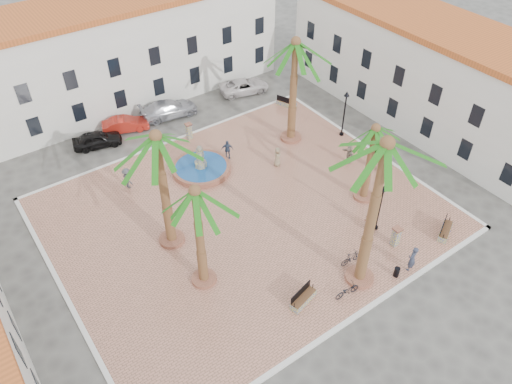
# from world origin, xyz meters

# --- Properties ---
(ground) EXTENTS (120.00, 120.00, 0.00)m
(ground) POSITION_xyz_m (0.00, 0.00, 0.00)
(ground) COLOR #56544F
(ground) RESTS_ON ground
(plaza) EXTENTS (26.00, 22.00, 0.15)m
(plaza) POSITION_xyz_m (0.00, 0.00, 0.07)
(plaza) COLOR tan
(plaza) RESTS_ON ground
(kerb_n) EXTENTS (26.30, 0.30, 0.16)m
(kerb_n) POSITION_xyz_m (0.00, 11.00, 0.08)
(kerb_n) COLOR silver
(kerb_n) RESTS_ON ground
(kerb_s) EXTENTS (26.30, 0.30, 0.16)m
(kerb_s) POSITION_xyz_m (0.00, -11.00, 0.08)
(kerb_s) COLOR silver
(kerb_s) RESTS_ON ground
(kerb_e) EXTENTS (0.30, 22.30, 0.16)m
(kerb_e) POSITION_xyz_m (13.00, 0.00, 0.08)
(kerb_e) COLOR silver
(kerb_e) RESTS_ON ground
(kerb_w) EXTENTS (0.30, 22.30, 0.16)m
(kerb_w) POSITION_xyz_m (-13.00, 0.00, 0.08)
(kerb_w) COLOR silver
(kerb_w) RESTS_ON ground
(building_north) EXTENTS (30.40, 7.40, 9.50)m
(building_north) POSITION_xyz_m (-0.00, 19.99, 4.77)
(building_north) COLOR silver
(building_north) RESTS_ON ground
(building_east) EXTENTS (7.40, 26.40, 9.00)m
(building_east) POSITION_xyz_m (19.99, 2.00, 4.52)
(building_east) COLOR silver
(building_east) RESTS_ON ground
(fountain) EXTENTS (4.59, 4.59, 2.37)m
(fountain) POSITION_xyz_m (-0.06, 5.99, 0.47)
(fountain) COLOR #A05C44
(fountain) RESTS_ON plaza
(palm_nw) EXTENTS (5.59, 5.59, 8.89)m
(palm_nw) POSITION_xyz_m (-5.54, 0.59, 7.72)
(palm_nw) COLOR #A05C44
(palm_nw) RESTS_ON plaza
(palm_sw) EXTENTS (5.08, 5.08, 7.68)m
(palm_sw) POSITION_xyz_m (-5.52, -3.59, 6.64)
(palm_sw) COLOR #A05C44
(palm_sw) RESTS_ON plaza
(palm_s) EXTENTS (5.82, 5.82, 10.73)m
(palm_s) POSITION_xyz_m (2.44, -9.11, 9.43)
(palm_s) COLOR #A05C44
(palm_s) RESTS_ON plaza
(palm_e) EXTENTS (4.79, 4.79, 6.43)m
(palm_e) POSITION_xyz_m (8.13, -3.70, 5.49)
(palm_e) COLOR #A05C44
(palm_e) RESTS_ON plaza
(palm_ne) EXTENTS (5.82, 5.82, 9.11)m
(palm_ne) POSITION_xyz_m (8.47, 5.38, 7.89)
(palm_ne) COLOR #A05C44
(palm_ne) RESTS_ON plaza
(bench_s) EXTENTS (2.04, 1.05, 1.03)m
(bench_s) POSITION_xyz_m (-1.56, -8.45, 0.44)
(bench_s) COLOR gray
(bench_s) RESTS_ON plaza
(bench_se) EXTENTS (2.03, 1.40, 1.04)m
(bench_se) POSITION_xyz_m (9.96, -9.66, 0.44)
(bench_se) COLOR gray
(bench_se) RESTS_ON plaza
(bench_e) EXTENTS (0.59, 1.73, 0.90)m
(bench_e) POSITION_xyz_m (12.38, -1.21, 0.40)
(bench_e) COLOR gray
(bench_e) RESTS_ON plaza
(bench_ne) EXTENTS (1.28, 2.00, 1.01)m
(bench_ne) POSITION_xyz_m (11.45, 9.80, 0.44)
(bench_ne) COLOR gray
(bench_ne) RESTS_ON plaza
(lamppost_s) EXTENTS (0.42, 0.42, 3.87)m
(lamppost_s) POSITION_xyz_m (6.50, -6.54, 2.77)
(lamppost_s) COLOR black
(lamppost_s) RESTS_ON plaza
(lamppost_e) EXTENTS (0.46, 0.46, 4.23)m
(lamppost_e) POSITION_xyz_m (12.40, 3.26, 3.02)
(lamppost_e) COLOR black
(lamppost_e) RESTS_ON plaza
(bollard_se) EXTENTS (0.56, 0.56, 1.52)m
(bollard_se) POSITION_xyz_m (6.38, -8.37, 0.93)
(bollard_se) COLOR gray
(bollard_se) RESTS_ON plaza
(bollard_n) EXTENTS (0.53, 0.53, 1.47)m
(bollard_n) POSITION_xyz_m (1.41, 10.40, 0.91)
(bollard_n) COLOR gray
(bollard_n) RESTS_ON plaza
(bollard_e) EXTENTS (0.60, 0.60, 1.42)m
(bollard_e) POSITION_xyz_m (11.43, -2.29, 0.88)
(bollard_e) COLOR gray
(bollard_e) RESTS_ON plaza
(litter_bin) EXTENTS (0.36, 0.36, 0.70)m
(litter_bin) POSITION_xyz_m (4.48, -10.28, 0.50)
(litter_bin) COLOR black
(litter_bin) RESTS_ON plaza
(cyclist_a) EXTENTS (0.77, 0.57, 1.94)m
(cyclist_a) POSITION_xyz_m (5.60, -10.40, 1.12)
(cyclist_a) COLOR #2C3144
(cyclist_a) RESTS_ON plaza
(bicycle_a) EXTENTS (1.75, 0.75, 0.89)m
(bicycle_a) POSITION_xyz_m (0.90, -9.61, 0.60)
(bicycle_a) COLOR black
(bicycle_a) RESTS_ON plaza
(cyclist_b) EXTENTS (0.83, 0.66, 1.65)m
(cyclist_b) POSITION_xyz_m (6.08, -6.13, 0.98)
(cyclist_b) COLOR #57261C
(cyclist_b) RESTS_ON plaza
(bicycle_b) EXTENTS (1.62, 0.55, 0.96)m
(bicycle_b) POSITION_xyz_m (2.89, -7.85, 0.63)
(bicycle_b) COLOR black
(bicycle_b) RESTS_ON plaza
(pedestrian_fountain_a) EXTENTS (0.97, 0.95, 1.68)m
(pedestrian_fountain_a) POSITION_xyz_m (5.26, 3.07, 0.99)
(pedestrian_fountain_a) COLOR #8E7A5C
(pedestrian_fountain_a) RESTS_ON plaza
(pedestrian_fountain_b) EXTENTS (1.04, 0.88, 1.67)m
(pedestrian_fountain_b) POSITION_xyz_m (2.56, 6.19, 0.99)
(pedestrian_fountain_b) COLOR #313F56
(pedestrian_fountain_b) RESTS_ON plaza
(pedestrian_north) EXTENTS (0.77, 1.19, 1.74)m
(pedestrian_north) POSITION_xyz_m (-5.56, 7.41, 1.02)
(pedestrian_north) COLOR #424246
(pedestrian_north) RESTS_ON plaza
(pedestrian_east) EXTENTS (0.72, 1.50, 1.55)m
(pedestrian_east) POSITION_xyz_m (10.19, 0.11, 0.92)
(pedestrian_east) COLOR gray
(pedestrian_east) RESTS_ON plaza
(car_black) EXTENTS (4.29, 2.56, 1.37)m
(car_black) POSITION_xyz_m (-5.33, 14.07, 0.68)
(car_black) COLOR black
(car_black) RESTS_ON ground
(car_red) EXTENTS (4.20, 2.57, 1.31)m
(car_red) POSITION_xyz_m (-2.44, 14.87, 0.65)
(car_red) COLOR #B22217
(car_red) RESTS_ON ground
(car_silver) EXTENTS (5.49, 2.87, 1.52)m
(car_silver) POSITION_xyz_m (1.76, 14.77, 0.76)
(car_silver) COLOR #A8A8B1
(car_silver) RESTS_ON ground
(car_white) EXTENTS (5.20, 3.30, 1.34)m
(car_white) POSITION_xyz_m (9.83, 14.39, 0.67)
(car_white) COLOR silver
(car_white) RESTS_ON ground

